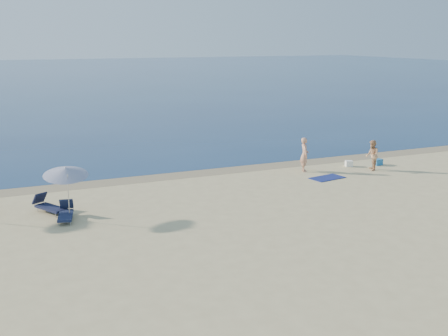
{
  "coord_description": "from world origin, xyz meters",
  "views": [
    {
      "loc": [
        -11.95,
        -7.03,
        6.87
      ],
      "look_at": [
        -1.93,
        16.0,
        1.0
      ],
      "focal_mm": 45.0,
      "sensor_mm": 36.0,
      "label": 1
    }
  ],
  "objects_px": {
    "person_left": "(304,154)",
    "person_right": "(372,155)",
    "umbrella_near": "(66,171)",
    "blue_cooler": "(378,162)"
  },
  "relations": [
    {
      "from": "person_right",
      "to": "blue_cooler",
      "type": "distance_m",
      "value": 1.53
    },
    {
      "from": "person_left",
      "to": "person_right",
      "type": "xyz_separation_m",
      "value": [
        3.39,
        -1.23,
        -0.09
      ]
    },
    {
      "from": "person_left",
      "to": "umbrella_near",
      "type": "relative_size",
      "value": 0.8
    },
    {
      "from": "person_left",
      "to": "umbrella_near",
      "type": "distance_m",
      "value": 13.0
    },
    {
      "from": "person_right",
      "to": "umbrella_near",
      "type": "bearing_deg",
      "value": -55.09
    },
    {
      "from": "person_left",
      "to": "blue_cooler",
      "type": "distance_m",
      "value": 4.57
    },
    {
      "from": "person_right",
      "to": "blue_cooler",
      "type": "height_order",
      "value": "person_right"
    },
    {
      "from": "person_right",
      "to": "umbrella_near",
      "type": "xyz_separation_m",
      "value": [
        -15.95,
        -1.98,
        1.09
      ]
    },
    {
      "from": "person_right",
      "to": "umbrella_near",
      "type": "relative_size",
      "value": 0.72
    },
    {
      "from": "umbrella_near",
      "to": "person_left",
      "type": "bearing_deg",
      "value": 18.81
    }
  ]
}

